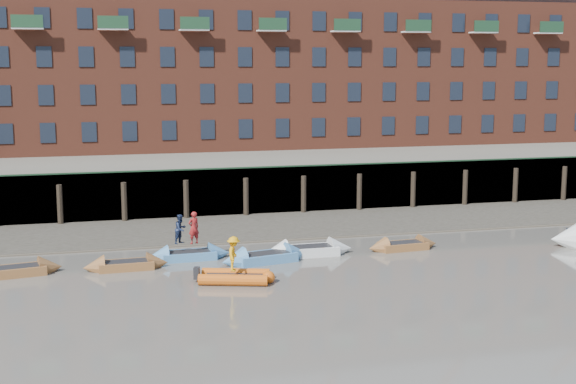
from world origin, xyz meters
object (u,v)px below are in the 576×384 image
object	(u,v)px
rowboat_2	(126,265)
rowboat_4	(266,257)
rowboat_3	(189,255)
rowboat_1	(15,271)
rowboat_6	(403,246)
rowboat_5	(308,251)
rib_tender	(238,277)
person_rower_a	(194,228)
person_rower_b	(181,229)
person_rib_crew	(234,254)

from	to	relation	value
rowboat_2	rowboat_4	bearing A→B (deg)	-4.52
rowboat_3	rowboat_4	size ratio (longest dim) A/B	0.88
rowboat_1	rowboat_6	distance (m)	20.41
rowboat_5	rowboat_6	xyz separation A→B (m)	(5.43, -0.04, -0.04)
rib_tender	person_rower_a	size ratio (longest dim) A/B	2.12
person_rower_b	rowboat_1	bearing A→B (deg)	144.49
person_rower_b	person_rower_a	bearing A→B (deg)	-59.79
rowboat_1	person_rower_b	distance (m)	8.45
rowboat_2	person_rower_b	size ratio (longest dim) A/B	2.71
person_rower_a	person_rower_b	bearing A→B (deg)	-40.47
rowboat_1	person_rower_a	size ratio (longest dim) A/B	2.70
rowboat_1	rowboat_5	xyz separation A→B (m)	(14.98, 0.50, 0.02)
rowboat_4	rib_tender	xyz separation A→B (m)	(-2.12, -3.42, 0.02)
rowboat_2	rowboat_4	xyz separation A→B (m)	(7.12, -0.28, 0.03)
rowboat_4	person_rib_crew	size ratio (longest dim) A/B	3.04
rowboat_5	person_rower_b	xyz separation A→B (m)	(-6.75, 0.74, 1.39)
rowboat_3	person_rower_a	xyz separation A→B (m)	(0.28, -0.07, 1.49)
rowboat_2	person_rower_b	world-z (taller)	person_rower_b
rowboat_3	person_rower_b	xyz separation A→B (m)	(-0.39, 0.11, 1.41)
rowboat_6	person_rower_b	distance (m)	12.28
person_rower_b	person_rib_crew	distance (m)	5.45
rowboat_4	rowboat_1	bearing A→B (deg)	166.18
rowboat_1	rib_tender	distance (m)	10.99
rowboat_1	person_rib_crew	xyz separation A→B (m)	(10.13, -3.86, 1.17)
rowboat_1	rowboat_4	xyz separation A→B (m)	(12.43, -0.40, 0.02)
rowboat_5	person_rower_b	world-z (taller)	person_rower_b
rowboat_1	rib_tender	size ratio (longest dim) A/B	1.27
person_rower_b	rib_tender	bearing A→B (deg)	-111.83
person_rower_b	rowboat_6	bearing A→B (deg)	-47.77
rowboat_3	rib_tender	distance (m)	5.23
person_rib_crew	rowboat_1	bearing A→B (deg)	86.01
rowboat_1	rowboat_2	xyz separation A→B (m)	(5.31, -0.13, -0.01)
person_rower_a	person_rib_crew	world-z (taller)	person_rower_a
rowboat_2	person_rower_a	bearing A→B (deg)	15.94
person_rower_b	person_rib_crew	world-z (taller)	person_rower_b
rowboat_5	rowboat_6	bearing A→B (deg)	-1.25
rowboat_3	rib_tender	bearing A→B (deg)	-73.66
rowboat_2	person_rib_crew	size ratio (longest dim) A/B	2.57
rib_tender	rowboat_3	bearing A→B (deg)	126.08
rowboat_5	rowboat_6	world-z (taller)	rowboat_5
rowboat_5	person_rib_crew	world-z (taller)	person_rib_crew
rowboat_2	person_rib_crew	world-z (taller)	person_rib_crew
rowboat_1	person_rib_crew	size ratio (longest dim) A/B	2.80
rowboat_3	rowboat_2	bearing A→B (deg)	-161.71
rowboat_2	rowboat_3	world-z (taller)	rowboat_3
rowboat_2	person_rower_a	world-z (taller)	person_rower_a
rowboat_6	person_rower_a	xyz separation A→B (m)	(-11.51, 0.60, 1.50)
person_rower_a	rowboat_4	bearing A→B (deg)	132.78
rowboat_1	person_rower_a	bearing A→B (deg)	-3.21
rowboat_5	person_rower_a	bearing A→B (deg)	173.93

